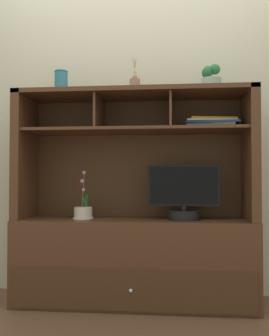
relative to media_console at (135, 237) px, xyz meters
name	(u,v)px	position (x,y,z in m)	size (l,w,h in m)	color
floor_plane	(134,304)	(0.00, -0.01, -0.46)	(6.00, 6.00, 0.02)	brown
back_wall	(138,107)	(0.00, 0.25, 0.95)	(6.00, 0.02, 2.80)	beige
media_console	(135,237)	(0.00, 0.00, 0.00)	(1.62, 0.48, 1.45)	#4B2D1C
tv_monitor	(184,197)	(0.34, -0.05, 0.28)	(0.48, 0.21, 0.37)	black
potted_orchid	(83,212)	(-0.35, -0.04, 0.17)	(0.14, 0.14, 0.33)	beige
magazine_stack_left	(211,124)	(0.53, 0.05, 0.78)	(0.37, 0.30, 0.08)	#436A64
diffuser_bottle	(135,85)	(0.00, 0.01, 1.06)	(0.07, 0.07, 0.24)	#896950
potted_succulent	(210,80)	(0.52, 0.00, 1.08)	(0.15, 0.15, 0.18)	#899E97
ceramic_vase	(61,82)	(-0.53, 0.00, 1.09)	(0.10, 0.10, 0.17)	#2C6B82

